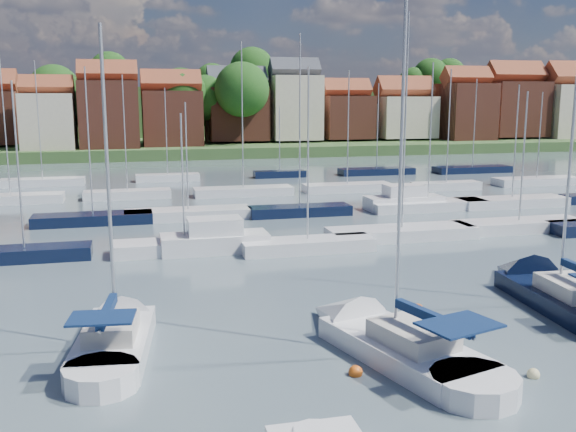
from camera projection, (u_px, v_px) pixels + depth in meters
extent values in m
plane|color=#4B5C66|center=(242.00, 201.00, 62.56)|extent=(260.00, 260.00, 0.00)
cube|color=silver|center=(115.00, 347.00, 25.50)|extent=(3.45, 6.70, 1.20)
cone|color=silver|center=(127.00, 314.00, 29.42)|extent=(3.04, 3.43, 2.68)
cylinder|color=silver|center=(101.00, 382.00, 22.37)|extent=(2.99, 2.99, 1.20)
cube|color=beige|center=(112.00, 328.00, 24.89)|extent=(2.19, 2.89, 0.70)
cylinder|color=#B2B2B7|center=(108.00, 182.00, 24.74)|extent=(0.14, 0.14, 11.89)
cylinder|color=#B2B2B7|center=(107.00, 315.00, 23.87)|extent=(0.54, 3.55, 0.10)
cube|color=#0E2148|center=(107.00, 311.00, 23.84)|extent=(0.72, 3.40, 0.35)
cube|color=#0E2148|center=(102.00, 318.00, 22.68)|extent=(2.46, 1.88, 0.08)
cube|color=silver|center=(403.00, 354.00, 24.83)|extent=(4.98, 7.93, 1.20)
cone|color=silver|center=(336.00, 319.00, 28.76)|extent=(3.94, 4.29, 3.07)
cylinder|color=silver|center=(474.00, 391.00, 21.69)|extent=(3.80, 3.80, 1.20)
cube|color=beige|center=(413.00, 335.00, 24.22)|extent=(2.91, 3.54, 0.70)
cylinder|color=#B2B2B7|center=(401.00, 161.00, 23.90)|extent=(0.14, 0.14, 13.66)
cylinder|color=#B2B2B7|center=(432.00, 321.00, 23.19)|extent=(1.22, 3.97, 0.10)
cube|color=#0E2148|center=(433.00, 317.00, 23.16)|extent=(1.35, 3.83, 0.35)
cube|color=#0E2148|center=(460.00, 325.00, 22.00)|extent=(3.02, 2.49, 0.08)
cube|color=black|center=(566.00, 303.00, 30.94)|extent=(3.96, 8.21, 1.20)
cone|color=black|center=(514.00, 275.00, 35.78)|extent=(3.63, 4.13, 3.32)
cube|color=beige|center=(574.00, 287.00, 30.23)|extent=(2.59, 3.50, 0.70)
cylinder|color=#B2B2B7|center=(572.00, 133.00, 29.99)|extent=(0.14, 0.14, 15.10)
sphere|color=#D85914|center=(355.00, 375.00, 23.52)|extent=(0.52, 0.52, 0.52)
sphere|color=beige|center=(533.00, 377.00, 23.33)|extent=(0.47, 0.47, 0.47)
sphere|color=#D85914|center=(418.00, 311.00, 30.54)|extent=(0.52, 0.52, 0.52)
cube|color=black|center=(25.00, 255.00, 39.87)|extent=(8.01, 2.24, 1.00)
cylinder|color=#B2B2B7|center=(18.00, 166.00, 38.85)|extent=(0.12, 0.12, 10.16)
cube|color=silver|center=(185.00, 247.00, 41.88)|extent=(9.22, 2.58, 1.00)
cylinder|color=#B2B2B7|center=(183.00, 178.00, 41.04)|extent=(0.12, 0.12, 8.18)
cube|color=silver|center=(308.00, 246.00, 42.24)|extent=(8.78, 2.46, 1.00)
cylinder|color=#B2B2B7|center=(308.00, 155.00, 41.13)|extent=(0.12, 0.12, 11.06)
cube|color=silver|center=(402.00, 234.00, 46.01)|extent=(10.79, 3.02, 1.00)
cylinder|color=#B2B2B7|center=(405.00, 122.00, 44.55)|extent=(0.12, 0.12, 14.87)
cube|color=silver|center=(519.00, 226.00, 48.66)|extent=(10.13, 2.84, 1.00)
cylinder|color=#B2B2B7|center=(523.00, 157.00, 47.69)|extent=(0.12, 0.12, 9.59)
cube|color=silver|center=(215.00, 244.00, 42.13)|extent=(7.00, 2.60, 1.40)
cube|color=silver|center=(214.00, 228.00, 41.93)|extent=(3.50, 2.20, 1.30)
cube|color=black|center=(93.00, 220.00, 51.30)|extent=(9.30, 2.60, 1.00)
cylinder|color=#B2B2B7|center=(89.00, 142.00, 50.16)|extent=(0.12, 0.12, 11.48)
cube|color=silver|center=(188.00, 215.00, 53.46)|extent=(10.40, 2.91, 1.00)
cylinder|color=#B2B2B7|center=(187.00, 156.00, 52.57)|extent=(0.12, 0.12, 8.77)
cube|color=black|center=(300.00, 212.00, 55.00)|extent=(8.80, 2.46, 1.00)
cylinder|color=#B2B2B7|center=(300.00, 121.00, 53.60)|extent=(0.12, 0.12, 14.33)
cube|color=silver|center=(428.00, 206.00, 57.72)|extent=(10.73, 3.00, 1.00)
cylinder|color=#B2B2B7|center=(431.00, 133.00, 56.52)|extent=(0.12, 0.12, 12.14)
cube|color=silver|center=(512.00, 203.00, 59.53)|extent=(10.48, 2.93, 1.00)
cylinder|color=#B2B2B7|center=(516.00, 142.00, 58.50)|extent=(0.12, 0.12, 10.28)
cube|color=silver|center=(404.00, 204.00, 58.03)|extent=(7.00, 2.60, 1.40)
cube|color=silver|center=(404.00, 192.00, 57.83)|extent=(3.50, 2.20, 1.30)
cube|color=silver|center=(11.00, 200.00, 61.36)|extent=(9.71, 2.72, 1.00)
cylinder|color=#B2B2B7|center=(4.00, 116.00, 59.90)|extent=(0.12, 0.12, 14.88)
cube|color=silver|center=(128.00, 195.00, 64.22)|extent=(8.49, 2.38, 1.00)
cylinder|color=#B2B2B7|center=(125.00, 133.00, 63.10)|extent=(0.12, 0.12, 11.31)
cube|color=silver|center=(243.00, 192.00, 66.29)|extent=(10.16, 2.85, 1.00)
cylinder|color=#B2B2B7|center=(242.00, 116.00, 64.86)|extent=(0.12, 0.12, 14.59)
cube|color=silver|center=(347.00, 188.00, 69.10)|extent=(9.53, 2.67, 1.00)
cylinder|color=#B2B2B7|center=(348.00, 128.00, 67.92)|extent=(0.12, 0.12, 11.91)
cube|color=silver|center=(446.00, 186.00, 70.38)|extent=(7.62, 2.13, 1.00)
cylinder|color=#B2B2B7|center=(449.00, 126.00, 69.18)|extent=(0.12, 0.12, 12.13)
cube|color=silver|center=(536.00, 182.00, 74.28)|extent=(10.17, 2.85, 1.00)
cylinder|color=#B2B2B7|center=(540.00, 135.00, 73.30)|extent=(0.12, 0.12, 9.73)
cube|color=silver|center=(43.00, 183.00, 73.48)|extent=(9.24, 2.59, 1.00)
cylinder|color=#B2B2B7|center=(38.00, 120.00, 72.18)|extent=(0.12, 0.12, 13.17)
cube|color=silver|center=(168.00, 178.00, 77.56)|extent=(7.57, 2.12, 1.00)
cylinder|color=#B2B2B7|center=(166.00, 131.00, 76.53)|extent=(0.12, 0.12, 10.24)
cube|color=black|center=(280.00, 175.00, 81.03)|extent=(6.58, 1.84, 1.00)
cylinder|color=#B2B2B7|center=(280.00, 139.00, 80.21)|extent=(0.12, 0.12, 8.01)
cube|color=black|center=(377.00, 172.00, 84.07)|extent=(9.92, 2.78, 1.00)
cylinder|color=#B2B2B7|center=(378.00, 126.00, 82.98)|extent=(0.12, 0.12, 10.92)
cube|color=black|center=(472.00, 170.00, 86.25)|extent=(10.55, 2.95, 1.00)
cylinder|color=#B2B2B7|center=(475.00, 123.00, 85.10)|extent=(0.12, 0.12, 11.51)
cube|color=#39562B|center=(179.00, 143.00, 135.96)|extent=(200.00, 70.00, 3.00)
cube|color=#39562B|center=(171.00, 117.00, 158.95)|extent=(200.00, 60.00, 14.00)
cube|color=beige|center=(49.00, 122.00, 102.79)|extent=(8.09, 8.80, 8.96)
cube|color=brown|center=(47.00, 87.00, 101.79)|extent=(8.25, 4.00, 4.00)
cube|color=brown|center=(109.00, 115.00, 105.73)|extent=(9.36, 10.17, 10.97)
cube|color=brown|center=(107.00, 74.00, 104.51)|extent=(9.54, 4.63, 4.63)
cube|color=brown|center=(172.00, 119.00, 109.95)|extent=(9.90, 8.56, 9.42)
cube|color=brown|center=(171.00, 84.00, 108.87)|extent=(10.10, 4.90, 4.90)
cube|color=brown|center=(237.00, 114.00, 117.49)|extent=(10.59, 8.93, 9.49)
cube|color=#383A42|center=(237.00, 80.00, 116.38)|extent=(10.80, 5.24, 5.24)
cube|color=beige|center=(294.00, 108.00, 119.00)|extent=(9.01, 8.61, 11.65)
cube|color=#383A42|center=(294.00, 70.00, 117.73)|extent=(9.19, 4.46, 4.46)
cube|color=brown|center=(345.00, 117.00, 122.96)|extent=(9.10, 9.34, 8.00)
cube|color=brown|center=(346.00, 90.00, 122.02)|extent=(9.28, 4.50, 4.50)
cube|color=beige|center=(403.00, 117.00, 125.38)|extent=(10.86, 9.59, 7.88)
cube|color=brown|center=(404.00, 90.00, 124.41)|extent=(11.07, 5.37, 5.37)
cube|color=brown|center=(465.00, 112.00, 125.46)|extent=(9.18, 9.96, 10.97)
cube|color=brown|center=(467.00, 78.00, 124.25)|extent=(9.36, 4.54, 4.54)
cube|color=brown|center=(513.00, 109.00, 129.31)|extent=(11.39, 9.67, 10.76)
cube|color=brown|center=(515.00, 75.00, 128.07)|extent=(11.62, 5.64, 5.64)
cube|color=beige|center=(574.00, 112.00, 130.68)|extent=(12.95, 8.52, 10.80)
cube|color=brown|center=(576.00, 77.00, 129.40)|extent=(13.21, 6.41, 6.41)
cylinder|color=#382619|center=(429.00, 104.00, 146.51)|extent=(0.50, 0.50, 4.47)
sphere|color=#23531A|center=(430.00, 76.00, 145.40)|extent=(8.18, 8.18, 8.18)
cylinder|color=#382619|center=(207.00, 132.00, 116.03)|extent=(0.50, 0.50, 4.46)
sphere|color=#23531A|center=(206.00, 98.00, 114.93)|extent=(8.15, 8.15, 8.15)
cylinder|color=#382619|center=(252.00, 104.00, 134.89)|extent=(0.50, 0.50, 5.15)
sphere|color=#23531A|center=(252.00, 70.00, 133.61)|extent=(9.41, 9.41, 9.41)
cylinder|color=#382619|center=(111.00, 104.00, 130.56)|extent=(0.50, 0.50, 4.56)
sphere|color=#23531A|center=(110.00, 72.00, 129.42)|extent=(8.34, 8.34, 8.34)
cylinder|color=#382619|center=(57.00, 129.00, 118.52)|extent=(0.50, 0.50, 5.15)
sphere|color=#23531A|center=(54.00, 90.00, 117.24)|extent=(9.42, 9.42, 9.42)
cylinder|color=#382619|center=(254.00, 130.00, 126.91)|extent=(0.50, 0.50, 3.77)
sphere|color=#23531A|center=(254.00, 104.00, 125.98)|extent=(6.89, 6.89, 6.89)
cylinder|color=#382619|center=(242.00, 131.00, 112.53)|extent=(0.50, 0.50, 5.21)
sphere|color=#23531A|center=(242.00, 89.00, 111.23)|extent=(9.53, 9.53, 9.53)
cylinder|color=#382619|center=(480.00, 130.00, 135.48)|extent=(0.50, 0.50, 2.97)
sphere|color=#23531A|center=(481.00, 111.00, 134.74)|extent=(5.44, 5.44, 5.44)
cylinder|color=#382619|center=(183.00, 131.00, 112.83)|extent=(0.50, 0.50, 4.84)
sphere|color=#23531A|center=(181.00, 94.00, 111.62)|extent=(8.85, 8.85, 8.85)
cylinder|color=#382619|center=(412.00, 105.00, 145.80)|extent=(0.50, 0.50, 3.72)
sphere|color=#23531A|center=(413.00, 82.00, 144.88)|extent=(6.80, 6.80, 6.80)
cylinder|color=#382619|center=(465.00, 130.00, 126.36)|extent=(0.50, 0.50, 4.05)
sphere|color=#23531A|center=(466.00, 102.00, 125.35)|extent=(7.40, 7.40, 7.40)
cylinder|color=#382619|center=(213.00, 107.00, 132.65)|extent=(0.50, 0.50, 3.93)
sphere|color=#23531A|center=(212.00, 81.00, 131.67)|extent=(7.19, 7.19, 7.19)
cylinder|color=#382619|center=(342.00, 130.00, 126.59)|extent=(0.50, 0.50, 3.82)
sphere|color=#23531A|center=(343.00, 104.00, 125.64)|extent=(6.99, 6.99, 6.99)
cylinder|color=#382619|center=(86.00, 137.00, 108.48)|extent=(0.50, 0.50, 3.48)
sphere|color=#23531A|center=(84.00, 109.00, 107.62)|extent=(6.37, 6.37, 6.37)
cylinder|color=#382619|center=(459.00, 130.00, 135.56)|extent=(0.50, 0.50, 2.99)
sphere|color=#23531A|center=(460.00, 111.00, 134.82)|extent=(5.46, 5.46, 5.46)
cylinder|color=#382619|center=(206.00, 134.00, 119.15)|extent=(0.50, 0.50, 3.25)
sphere|color=#23531A|center=(206.00, 110.00, 118.34)|extent=(5.94, 5.94, 5.94)
cylinder|color=#382619|center=(169.00, 135.00, 119.21)|extent=(0.50, 0.50, 2.98)
sphere|color=#23531A|center=(168.00, 113.00, 118.47)|extent=(5.46, 5.46, 5.46)
cylinder|color=#382619|center=(448.00, 100.00, 154.18)|extent=(0.50, 0.50, 4.29)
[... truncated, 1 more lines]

